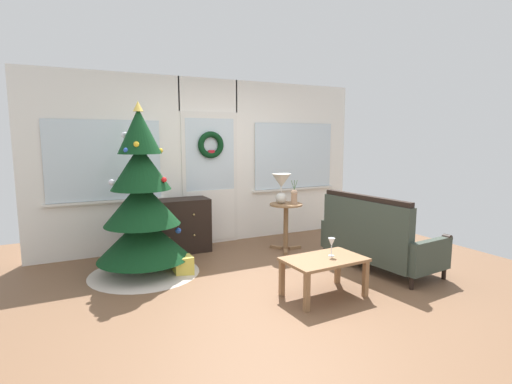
{
  "coord_description": "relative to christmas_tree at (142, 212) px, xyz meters",
  "views": [
    {
      "loc": [
        -2.06,
        -3.68,
        1.66
      ],
      "look_at": [
        0.05,
        0.55,
        1.0
      ],
      "focal_mm": 27.4,
      "sensor_mm": 36.0,
      "label": 1
    }
  ],
  "objects": [
    {
      "name": "table_lamp",
      "position": [
        2.01,
        0.12,
        0.22
      ],
      "size": [
        0.28,
        0.28,
        0.44
      ],
      "color": "silver",
      "rests_on": "side_table"
    },
    {
      "name": "dresser_cabinet",
      "position": [
        0.62,
        0.71,
        -0.38
      ],
      "size": [
        0.91,
        0.46,
        0.78
      ],
      "color": "black",
      "rests_on": "ground"
    },
    {
      "name": "gift_box",
      "position": [
        0.41,
        -0.26,
        -0.65
      ],
      "size": [
        0.23,
        0.2,
        0.23
      ],
      "primitive_type": "cube",
      "color": "#D8C64C",
      "rests_on": "ground"
    },
    {
      "name": "back_wall_with_door",
      "position": [
        1.22,
        1.0,
        0.52
      ],
      "size": [
        5.2,
        0.19,
        2.55
      ],
      "color": "white",
      "rests_on": "ground"
    },
    {
      "name": "wine_glass",
      "position": [
        1.67,
        -1.53,
        -0.21
      ],
      "size": [
        0.08,
        0.08,
        0.2
      ],
      "color": "silver",
      "rests_on": "coffee_table"
    },
    {
      "name": "ground_plane",
      "position": [
        1.22,
        -1.08,
        -0.77
      ],
      "size": [
        6.76,
        6.76,
        0.0
      ],
      "primitive_type": "plane",
      "color": "brown"
    },
    {
      "name": "flower_vase",
      "position": [
        2.17,
        0.02,
        0.05
      ],
      "size": [
        0.11,
        0.1,
        0.35
      ],
      "color": "tan",
      "rests_on": "side_table"
    },
    {
      "name": "christmas_tree",
      "position": [
        0.0,
        0.0,
        0.0
      ],
      "size": [
        1.33,
        1.33,
        2.08
      ],
      "color": "#4C331E",
      "rests_on": "ground"
    },
    {
      "name": "coffee_table",
      "position": [
        1.56,
        -1.55,
        -0.42
      ],
      "size": [
        0.86,
        0.56,
        0.41
      ],
      "color": "#8E6642",
      "rests_on": "ground"
    },
    {
      "name": "side_table",
      "position": [
        2.07,
        0.08,
        -0.27
      ],
      "size": [
        0.5,
        0.48,
        0.7
      ],
      "color": "#8E6642",
      "rests_on": "ground"
    },
    {
      "name": "settee_sofa",
      "position": [
        2.66,
        -1.12,
        -0.39
      ],
      "size": [
        0.85,
        1.58,
        0.96
      ],
      "color": "black",
      "rests_on": "ground"
    }
  ]
}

